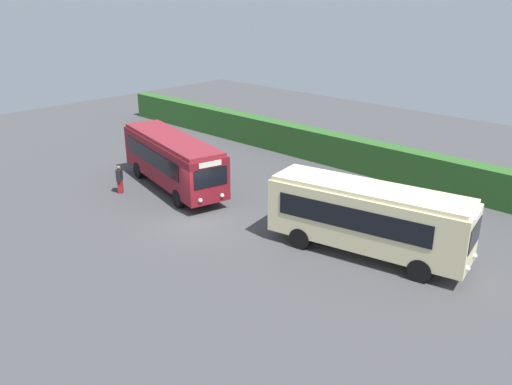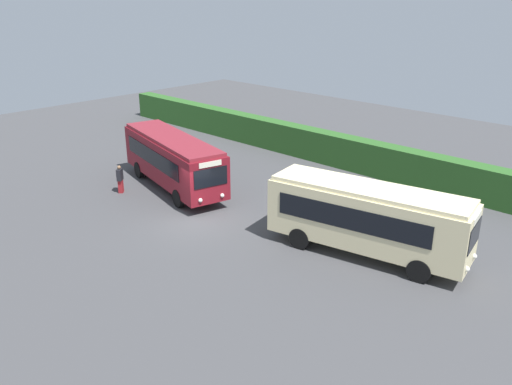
% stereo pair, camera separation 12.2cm
% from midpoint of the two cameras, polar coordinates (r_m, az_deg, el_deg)
% --- Properties ---
extents(ground_plane, '(64.00, 64.00, 0.00)m').
position_cam_midpoint_polar(ground_plane, '(27.60, -6.78, -3.04)').
color(ground_plane, '#424244').
extents(bus_maroon, '(9.62, 4.47, 3.12)m').
position_cam_midpoint_polar(bus_maroon, '(31.72, -8.97, 3.55)').
color(bus_maroon, maroon).
rests_on(bus_maroon, ground_plane).
extents(bus_cream, '(9.15, 3.91, 3.21)m').
position_cam_midpoint_polar(bus_cream, '(23.84, 11.68, -2.49)').
color(bus_cream, beige).
rests_on(bus_cream, ground_plane).
extents(person_left, '(0.52, 0.55, 1.65)m').
position_cam_midpoint_polar(person_left, '(31.86, -14.41, 1.42)').
color(person_left, maroon).
rests_on(person_left, ground_plane).
extents(person_center, '(0.50, 0.40, 1.88)m').
position_cam_midpoint_polar(person_center, '(28.06, 12.17, -0.76)').
color(person_center, '#334C8C').
rests_on(person_center, ground_plane).
extents(person_right, '(0.34, 0.50, 1.91)m').
position_cam_midpoint_polar(person_right, '(26.19, 13.71, -2.46)').
color(person_right, maroon).
rests_on(person_right, ground_plane).
extents(person_far, '(0.47, 0.50, 1.70)m').
position_cam_midpoint_polar(person_far, '(25.62, 18.60, -3.83)').
color(person_far, '#4C6B47').
rests_on(person_far, ground_plane).
extents(hedge_row, '(44.00, 1.18, 2.09)m').
position_cam_midpoint_polar(hedge_row, '(36.08, 8.71, 4.45)').
color(hedge_row, '#2C5D24').
rests_on(hedge_row, ground_plane).
extents(traffic_cone, '(0.36, 0.36, 0.60)m').
position_cam_midpoint_polar(traffic_cone, '(32.47, 9.22, 1.15)').
color(traffic_cone, orange).
rests_on(traffic_cone, ground_plane).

